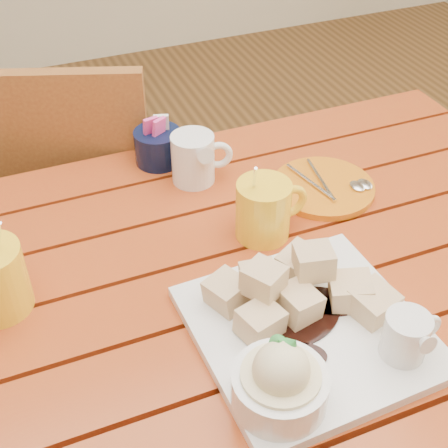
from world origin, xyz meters
name	(u,v)px	position (x,y,z in m)	size (l,w,h in m)	color
table	(239,327)	(0.00, 0.00, 0.64)	(1.20, 0.79, 0.75)	#A02A14
dessert_plate	(303,333)	(0.02, -0.15, 0.78)	(0.30, 0.30, 0.12)	white
coffee_mug_right	(265,209)	(0.07, 0.08, 0.80)	(0.12, 0.09, 0.14)	yellow
cream_pitcher	(195,157)	(0.02, 0.26, 0.80)	(0.11, 0.09, 0.09)	white
sugar_caddy	(158,146)	(-0.02, 0.34, 0.78)	(0.09, 0.09, 0.09)	black
orange_saucer	(324,187)	(0.22, 0.14, 0.76)	(0.18, 0.18, 0.02)	orange
chair_far	(66,213)	(-0.18, 0.57, 0.51)	(0.55, 0.55, 0.91)	brown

